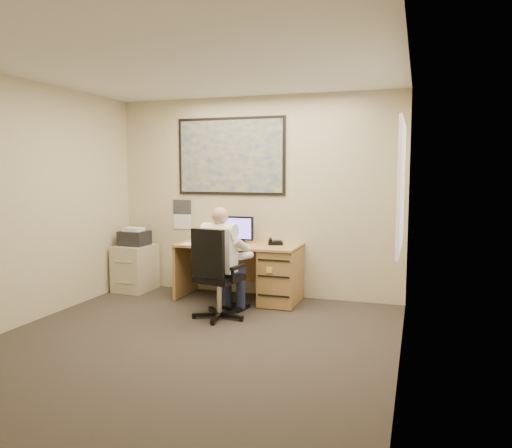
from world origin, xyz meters
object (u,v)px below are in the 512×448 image
(desk, at_px, (264,268))
(person, at_px, (220,263))
(filing_cabinet, at_px, (135,263))
(office_chair, at_px, (218,293))

(desk, bearing_deg, person, -108.02)
(filing_cabinet, relative_size, person, 0.70)
(filing_cabinet, relative_size, office_chair, 0.85)
(office_chair, height_order, person, person)
(desk, xyz_separation_m, office_chair, (-0.26, -0.91, -0.13))
(filing_cabinet, bearing_deg, office_chair, -26.39)
(desk, relative_size, filing_cabinet, 1.77)
(desk, height_order, office_chair, desk)
(filing_cabinet, xyz_separation_m, office_chair, (1.67, -0.94, -0.08))
(filing_cabinet, distance_m, person, 1.89)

